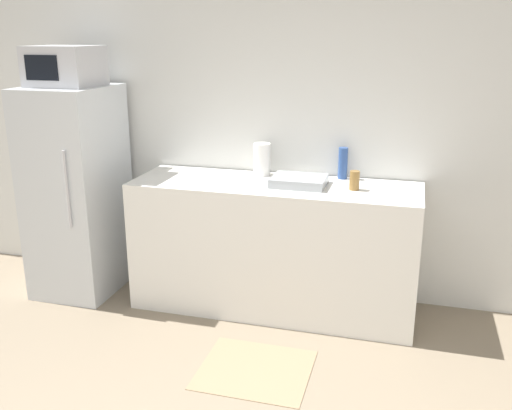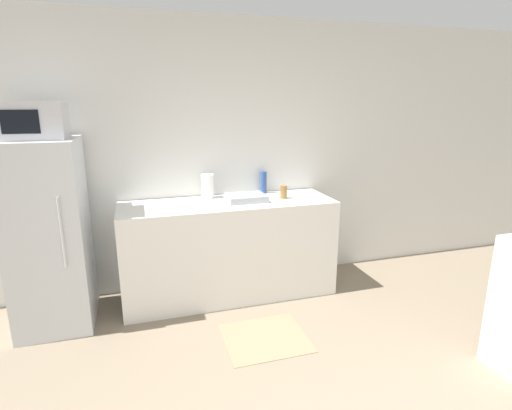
# 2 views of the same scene
# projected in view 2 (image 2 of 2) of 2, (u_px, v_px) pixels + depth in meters

# --- Properties ---
(wall_back) EXTENTS (8.00, 0.06, 2.60)m
(wall_back) POSITION_uv_depth(u_px,v_px,m) (224.00, 156.00, 3.94)
(wall_back) COLOR silver
(wall_back) RESTS_ON ground_plane
(refrigerator) EXTENTS (0.57, 0.70, 1.55)m
(refrigerator) POSITION_uv_depth(u_px,v_px,m) (50.00, 235.00, 3.24)
(refrigerator) COLOR silver
(refrigerator) RESTS_ON ground_plane
(microwave) EXTENTS (0.45, 0.42, 0.28)m
(microwave) POSITION_uv_depth(u_px,v_px,m) (34.00, 120.00, 3.01)
(microwave) COLOR #BCBCC1
(microwave) RESTS_ON refrigerator
(counter) EXTENTS (1.98, 0.64, 0.92)m
(counter) POSITION_uv_depth(u_px,v_px,m) (229.00, 249.00, 3.81)
(counter) COLOR silver
(counter) RESTS_ON ground_plane
(sink_basin) EXTENTS (0.36, 0.29, 0.06)m
(sink_basin) POSITION_uv_depth(u_px,v_px,m) (246.00, 198.00, 3.73)
(sink_basin) COLOR #9EA3A8
(sink_basin) RESTS_ON counter
(bottle_tall) EXTENTS (0.07, 0.07, 0.22)m
(bottle_tall) POSITION_uv_depth(u_px,v_px,m) (263.00, 182.00, 4.03)
(bottle_tall) COLOR #2D4C8C
(bottle_tall) RESTS_ON counter
(bottle_short) EXTENTS (0.07, 0.07, 0.13)m
(bottle_short) POSITION_uv_depth(u_px,v_px,m) (284.00, 192.00, 3.81)
(bottle_short) COLOR olive
(bottle_short) RESTS_ON counter
(paper_towel_roll) EXTENTS (0.12, 0.12, 0.23)m
(paper_towel_roll) POSITION_uv_depth(u_px,v_px,m) (208.00, 186.00, 3.82)
(paper_towel_roll) COLOR white
(paper_towel_roll) RESTS_ON counter
(kitchen_rug) EXTENTS (0.65, 0.59, 0.01)m
(kitchen_rug) POSITION_uv_depth(u_px,v_px,m) (265.00, 338.00, 3.18)
(kitchen_rug) COLOR #937A5B
(kitchen_rug) RESTS_ON ground_plane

